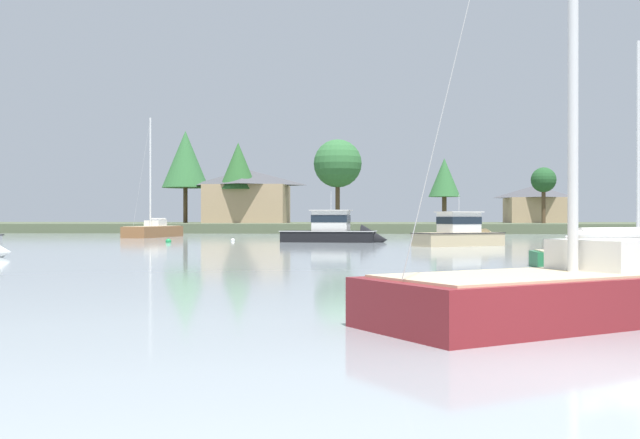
# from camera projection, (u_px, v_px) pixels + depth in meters

# --- Properties ---
(ground_plane) EXTENTS (516.97, 516.97, 0.00)m
(ground_plane) POSITION_uv_depth(u_px,v_px,m) (640.00, 372.00, 8.71)
(ground_plane) COLOR #939EA3
(far_shore_bank) EXTENTS (232.64, 53.90, 1.15)m
(far_shore_bank) POSITION_uv_depth(u_px,v_px,m) (397.00, 227.00, 114.86)
(far_shore_bank) COLOR #4C563D
(far_shore_bank) RESTS_ON ground
(cruiser_black) EXTENTS (8.25, 3.38, 4.81)m
(cruiser_black) POSITION_uv_depth(u_px,v_px,m) (339.00, 234.00, 56.99)
(cruiser_black) COLOR black
(cruiser_black) RESTS_ON ground
(sailboat_wood) EXTENTS (3.55, 9.22, 12.09)m
(sailboat_wood) POSITION_uv_depth(u_px,v_px,m) (154.00, 234.00, 72.29)
(sailboat_wood) COLOR brown
(sailboat_wood) RESTS_ON ground
(sailboat_maroon) EXTENTS (9.08, 7.29, 13.72)m
(sailboat_maroon) POSITION_uv_depth(u_px,v_px,m) (602.00, 303.00, 13.52)
(sailboat_maroon) COLOR maroon
(sailboat_maroon) RESTS_ON ground
(cruiser_sand) EXTENTS (6.91, 5.46, 4.11)m
(cruiser_sand) POSITION_uv_depth(u_px,v_px,m) (466.00, 238.00, 49.23)
(cruiser_sand) COLOR tan
(cruiser_sand) RESTS_ON ground
(sailboat_green) EXTENTS (6.53, 1.86, 8.69)m
(sailboat_green) POSITION_uv_depth(u_px,v_px,m) (623.00, 262.00, 27.66)
(sailboat_green) COLOR #236B3D
(sailboat_green) RESTS_ON ground
(dinghy_grey) EXTENTS (2.63, 1.30, 0.42)m
(dinghy_grey) POSITION_uv_depth(u_px,v_px,m) (623.00, 249.00, 41.95)
(dinghy_grey) COLOR gray
(dinghy_grey) RESTS_ON ground
(mooring_buoy_white) EXTENTS (0.33, 0.33, 0.38)m
(mooring_buoy_white) POSITION_uv_depth(u_px,v_px,m) (233.00, 240.00, 59.49)
(mooring_buoy_white) COLOR white
(mooring_buoy_white) RESTS_ON ground
(mooring_buoy_green) EXTENTS (0.43, 0.43, 0.48)m
(mooring_buoy_green) POSITION_uv_depth(u_px,v_px,m) (168.00, 241.00, 56.20)
(mooring_buoy_green) COLOR #1E8C47
(mooring_buoy_green) RESTS_ON ground
(shore_tree_left) EXTENTS (6.84, 6.84, 11.90)m
(shore_tree_left) POSITION_uv_depth(u_px,v_px,m) (338.00, 164.00, 106.99)
(shore_tree_left) COLOR brown
(shore_tree_left) RESTS_ON far_shore_bank
(shore_tree_center_left) EXTENTS (6.98, 6.98, 13.81)m
(shore_tree_center_left) POSITION_uv_depth(u_px,v_px,m) (185.00, 160.00, 112.92)
(shore_tree_center_left) COLOR brown
(shore_tree_center_left) RESTS_ON far_shore_bank
(shore_tree_inland_b) EXTENTS (5.53, 5.53, 11.59)m
(shore_tree_inland_b) POSITION_uv_depth(u_px,v_px,m) (238.00, 166.00, 108.23)
(shore_tree_inland_b) COLOR brown
(shore_tree_inland_b) RESTS_ON far_shore_bank
(shore_tree_far_right) EXTENTS (4.66, 4.66, 9.56)m
(shore_tree_far_right) POSITION_uv_depth(u_px,v_px,m) (444.00, 178.00, 111.13)
(shore_tree_far_right) COLOR brown
(shore_tree_far_right) RESTS_ON far_shore_bank
(shore_tree_right_mid) EXTENTS (3.40, 3.40, 7.63)m
(shore_tree_right_mid) POSITION_uv_depth(u_px,v_px,m) (544.00, 181.00, 102.57)
(shore_tree_right_mid) COLOR brown
(shore_tree_right_mid) RESTS_ON far_shore_bank
(cottage_eastern) EXTENTS (9.15, 8.84, 5.74)m
(cottage_eastern) POSITION_uv_depth(u_px,v_px,m) (535.00, 203.00, 115.70)
(cottage_eastern) COLOR tan
(cottage_eastern) RESTS_ON far_shore_bank
(cottage_behind_trees) EXTENTS (12.61, 9.97, 7.87)m
(cottage_behind_trees) POSITION_uv_depth(u_px,v_px,m) (247.00, 195.00, 110.90)
(cottage_behind_trees) COLOR tan
(cottage_behind_trees) RESTS_ON far_shore_bank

